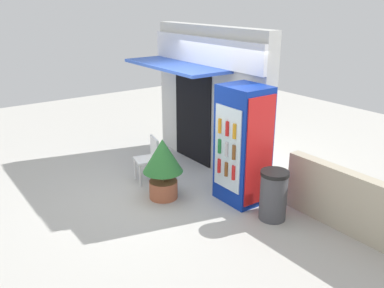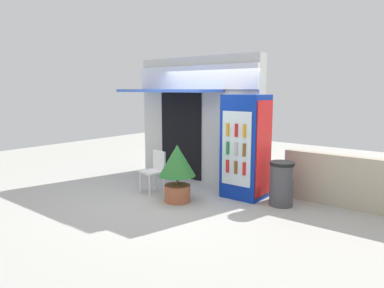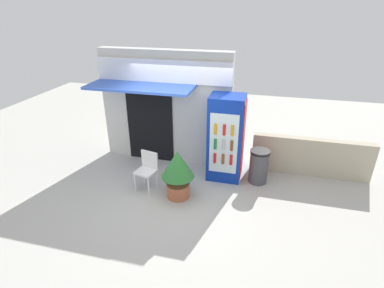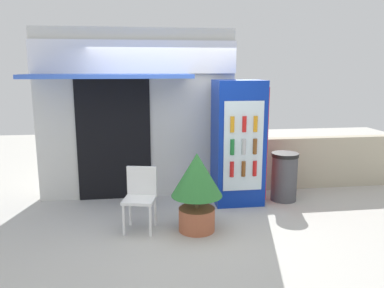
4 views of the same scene
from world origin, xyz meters
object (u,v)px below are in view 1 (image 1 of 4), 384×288
Objects in this scene: drink_cooler at (243,145)px; trash_bin at (273,195)px; plastic_chair at (150,156)px; potted_plant_near_shop at (163,163)px.

drink_cooler is 0.98m from trash_bin.
drink_cooler reaches higher than plastic_chair.
trash_bin is (0.79, -0.04, -0.59)m from drink_cooler.
potted_plant_near_shop is 1.93m from trash_bin.
drink_cooler is 2.47× the size of trash_bin.
potted_plant_near_shop reaches higher than plastic_chair.
potted_plant_near_shop is at bearing -13.01° from plastic_chair.
plastic_chair is at bearing 166.99° from potted_plant_near_shop.
potted_plant_near_shop is at bearing -128.62° from drink_cooler.
plastic_chair is at bearing -151.09° from drink_cooler.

